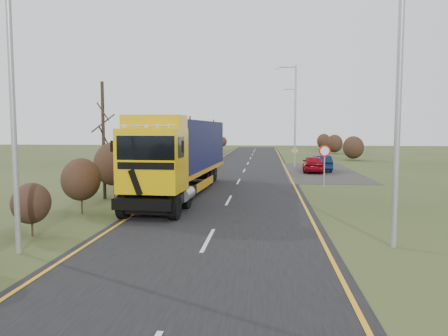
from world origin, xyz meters
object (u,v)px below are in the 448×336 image
Objects in this scene: streetlight_near at (395,86)px; speed_sign at (325,157)px; lorry at (181,152)px; car_red_hatchback at (313,164)px; car_blue_sedan at (321,163)px.

streetlight_near is 3.39× the size of speed_sign.
car_red_hatchback is (8.64, 13.21, -1.67)m from lorry.
car_red_hatchback is at bearing 88.07° from speed_sign.
car_blue_sedan is at bearing 87.80° from streetlight_near.
streetlight_near is at bearing 92.77° from car_red_hatchback.
car_blue_sedan is 0.46× the size of streetlight_near.
lorry is 1.70× the size of streetlight_near.
car_red_hatchback is 1.45m from car_blue_sedan.
streetlight_near reaches higher than car_blue_sedan.
lorry is 13.49m from streetlight_near.
streetlight_near is (-0.94, -24.59, 4.24)m from car_blue_sedan.
car_red_hatchback reaches higher than car_blue_sedan.
car_blue_sedan is (9.43, 14.42, -1.71)m from lorry.
lorry is 3.71× the size of car_blue_sedan.
speed_sign is at bearing 90.64° from streetlight_near.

